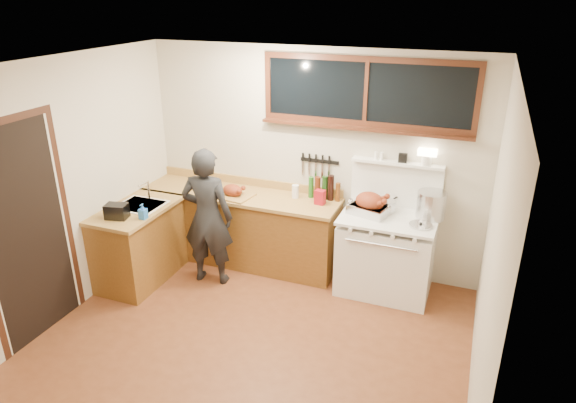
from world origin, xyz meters
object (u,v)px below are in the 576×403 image
at_px(man, 207,217).
at_px(roast_turkey, 370,205).
at_px(vintage_stove, 386,252).
at_px(cutting_board, 233,192).

relative_size(man, roast_turkey, 3.33).
bearing_deg(roast_turkey, vintage_stove, -1.12).
distance_m(man, roast_turkey, 1.80).
xyz_separation_m(man, cutting_board, (0.10, 0.44, 0.15)).
height_order(cutting_board, roast_turkey, roast_turkey).
distance_m(man, cutting_board, 0.48).
relative_size(vintage_stove, roast_turkey, 3.34).
relative_size(man, cutting_board, 3.25).
distance_m(cutting_board, roast_turkey, 1.61).
height_order(vintage_stove, man, vintage_stove).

